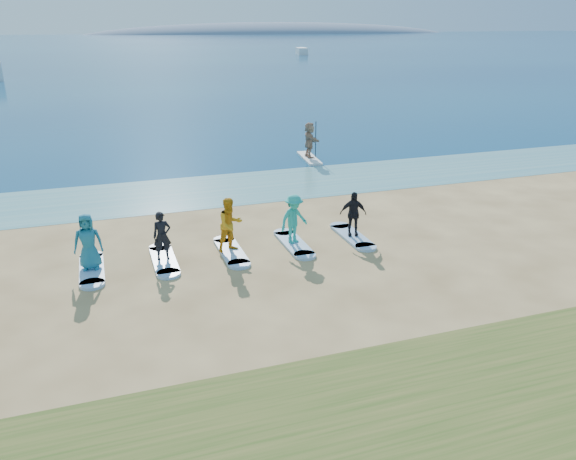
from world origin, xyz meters
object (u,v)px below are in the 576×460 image
object	(u,v)px
paddleboarder	(309,140)
student_1	(162,236)
surfboard_1	(164,260)
student_3	(294,219)
surfboard_2	(231,252)
student_4	(353,214)
surfboard_3	(294,244)
paddleboard	(309,158)
boat_offshore_b	(302,54)
surfboard_4	(352,236)
student_2	(230,225)
surfboard_0	(92,269)
student_0	(88,242)

from	to	relation	value
paddleboarder	student_1	xyz separation A→B (m)	(-9.05, -11.20, -0.20)
surfboard_1	student_3	xyz separation A→B (m)	(4.23, 0.00, 0.86)
surfboard_1	surfboard_2	distance (m)	2.12
student_4	student_1	bearing A→B (deg)	-163.22
surfboard_1	surfboard_3	xyz separation A→B (m)	(4.23, 0.00, 0.00)
paddleboard	surfboard_1	xyz separation A→B (m)	(-9.05, -11.20, -0.01)
boat_offshore_b	surfboard_4	xyz separation A→B (m)	(-35.57, -102.06, 0.04)
student_2	boat_offshore_b	bearing A→B (deg)	50.45
surfboard_0	surfboard_3	size ratio (longest dim) A/B	1.00
student_2	surfboard_4	size ratio (longest dim) A/B	0.79
boat_offshore_b	surfboard_0	xyz separation A→B (m)	(-44.04, -102.06, 0.04)
student_0	student_1	xyz separation A→B (m)	(2.12, 0.00, -0.09)
surfboard_0	surfboard_1	bearing A→B (deg)	0.00
student_2	student_3	distance (m)	2.12
student_3	surfboard_2	bearing A→B (deg)	158.61
surfboard_1	student_1	distance (m)	0.80
student_1	surfboard_2	size ratio (longest dim) A/B	0.69
student_3	surfboard_4	xyz separation A→B (m)	(2.12, 0.00, -0.86)
paddleboarder	boat_offshore_b	bearing A→B (deg)	-17.79
student_4	surfboard_1	bearing A→B (deg)	-163.22
student_1	student_3	xyz separation A→B (m)	(4.23, 0.00, 0.06)
boat_offshore_b	student_1	world-z (taller)	student_1
paddleboard	student_1	world-z (taller)	student_1
paddleboarder	student_2	size ratio (longest dim) A/B	1.06
surfboard_2	paddleboard	bearing A→B (deg)	58.25
surfboard_0	student_1	size ratio (longest dim) A/B	1.46
student_1	surfboard_0	bearing A→B (deg)	177.18
paddleboarder	student_3	bearing A→B (deg)	158.84
boat_offshore_b	surfboard_1	world-z (taller)	boat_offshore_b
boat_offshore_b	surfboard_4	distance (m)	108.08
surfboard_4	student_4	distance (m)	0.81
paddleboarder	surfboard_1	world-z (taller)	paddleboarder
surfboard_2	surfboard_3	size ratio (longest dim) A/B	1.00
student_1	surfboard_2	xyz separation A→B (m)	(2.12, 0.00, -0.80)
student_0	surfboard_4	distance (m)	8.51
paddleboarder	student_3	size ratio (longest dim) A/B	1.13
surfboard_3	student_4	size ratio (longest dim) A/B	1.44
surfboard_0	surfboard_4	world-z (taller)	same
surfboard_2	student_2	size ratio (longest dim) A/B	1.27
surfboard_0	surfboard_4	xyz separation A→B (m)	(8.46, 0.00, 0.00)
paddleboarder	surfboard_3	bearing A→B (deg)	158.84
student_0	surfboard_4	world-z (taller)	student_0
paddleboard	student_0	world-z (taller)	student_0
surfboard_4	student_1	bearing A→B (deg)	180.00
surfboard_3	student_1	bearing A→B (deg)	180.00
paddleboarder	student_1	distance (m)	14.40
paddleboarder	surfboard_0	bearing A→B (deg)	137.20
surfboard_2	student_3	xyz separation A→B (m)	(2.12, 0.00, 0.86)
paddleboard	student_4	xyz separation A→B (m)	(-2.70, -11.20, 0.79)
surfboard_0	student_4	distance (m)	8.50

